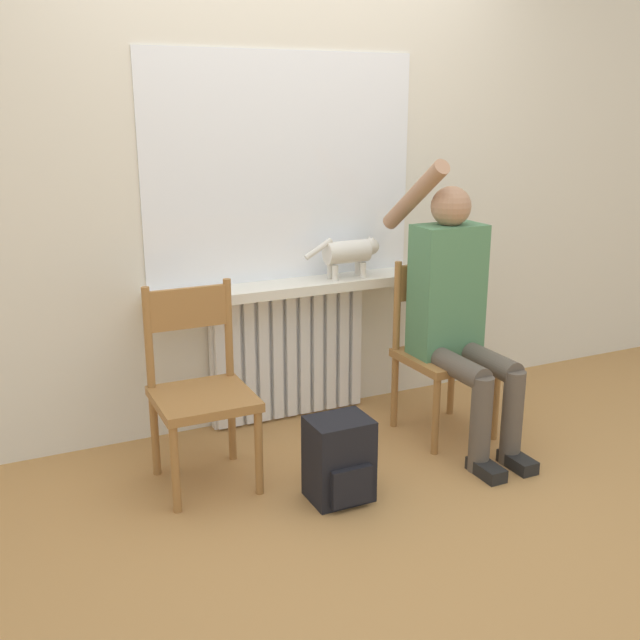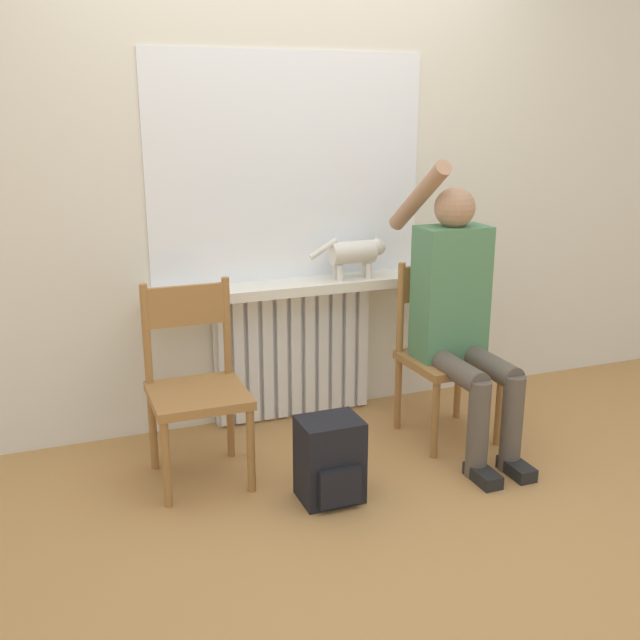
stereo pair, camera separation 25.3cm
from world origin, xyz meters
name	(u,v)px [view 1 (the left image)]	position (x,y,z in m)	size (l,w,h in m)	color
ground_plane	(399,516)	(0.00, 0.00, 0.00)	(12.00, 12.00, 0.00)	#B27F47
wall_with_window	(280,162)	(0.00, 1.23, 1.35)	(7.00, 0.06, 2.70)	silver
radiator	(289,354)	(0.00, 1.15, 0.35)	(0.85, 0.08, 0.71)	white
windowsill	(293,287)	(0.00, 1.09, 0.73)	(1.50, 0.23, 0.05)	white
window_glass	(283,169)	(0.00, 1.20, 1.32)	(1.44, 0.01, 1.13)	white
chair_left	(200,387)	(-0.63, 0.66, 0.45)	(0.42, 0.42, 0.88)	#9E6B38
chair_right	(441,348)	(0.63, 0.66, 0.45)	(0.43, 0.43, 0.88)	#9E6B38
person	(457,307)	(0.63, 0.55, 0.69)	(0.36, 0.98, 1.39)	brown
cat	(350,252)	(0.31, 1.06, 0.89)	(0.43, 0.12, 0.22)	silver
backpack	(339,460)	(-0.16, 0.24, 0.18)	(0.26, 0.24, 0.36)	black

